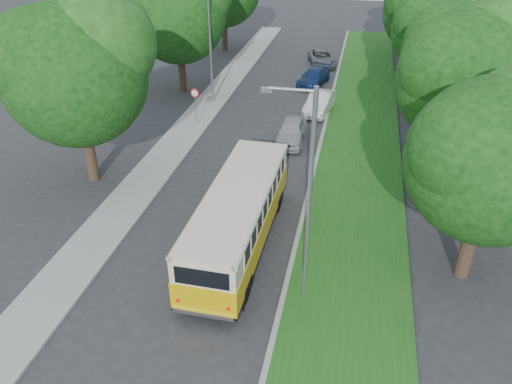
% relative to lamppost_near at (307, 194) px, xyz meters
% --- Properties ---
extents(ground, '(120.00, 120.00, 0.00)m').
position_rel_lamppost_near_xyz_m(ground, '(-4.21, 2.50, -4.37)').
color(ground, '#2A2A2D').
rests_on(ground, ground).
extents(curb, '(0.20, 70.00, 0.15)m').
position_rel_lamppost_near_xyz_m(curb, '(-0.61, 7.50, -4.29)').
color(curb, gray).
rests_on(curb, ground).
extents(grass_verge, '(4.50, 70.00, 0.13)m').
position_rel_lamppost_near_xyz_m(grass_verge, '(1.74, 7.50, -4.30)').
color(grass_verge, '#195516').
rests_on(grass_verge, ground).
extents(sidewalk, '(2.20, 70.00, 0.12)m').
position_rel_lamppost_near_xyz_m(sidewalk, '(-9.01, 7.50, -4.31)').
color(sidewalk, gray).
rests_on(sidewalk, ground).
extents(treeline, '(24.27, 41.91, 9.46)m').
position_rel_lamppost_near_xyz_m(treeline, '(-1.06, 20.49, 1.56)').
color(treeline, '#332319').
rests_on(treeline, ground).
extents(lamppost_near, '(1.71, 0.16, 8.00)m').
position_rel_lamppost_near_xyz_m(lamppost_near, '(0.00, 0.00, 0.00)').
color(lamppost_near, gray).
rests_on(lamppost_near, ground).
extents(lamppost_far, '(1.71, 0.16, 7.50)m').
position_rel_lamppost_near_xyz_m(lamppost_far, '(-8.91, 18.50, -0.25)').
color(lamppost_far, gray).
rests_on(lamppost_far, ground).
extents(warning_sign, '(0.56, 0.10, 2.50)m').
position_rel_lamppost_near_xyz_m(warning_sign, '(-8.71, 14.48, -2.66)').
color(warning_sign, gray).
rests_on(warning_sign, ground).
extents(vintage_bus, '(2.58, 9.46, 2.80)m').
position_rel_lamppost_near_xyz_m(vintage_bus, '(-2.94, 2.45, -2.97)').
color(vintage_bus, '#E9BB07').
rests_on(vintage_bus, ground).
extents(car_silver, '(1.70, 4.02, 1.36)m').
position_rel_lamppost_near_xyz_m(car_silver, '(-2.39, 13.25, -3.69)').
color(car_silver, '#AAAAAF').
rests_on(car_silver, ground).
extents(car_white, '(2.03, 4.28, 1.36)m').
position_rel_lamppost_near_xyz_m(car_white, '(-1.21, 18.38, -3.69)').
color(car_white, silver).
rests_on(car_white, ground).
extents(car_blue, '(2.59, 4.47, 1.22)m').
position_rel_lamppost_near_xyz_m(car_blue, '(-2.26, 24.01, -3.76)').
color(car_blue, navy).
rests_on(car_blue, ground).
extents(car_grey, '(3.05, 4.77, 1.22)m').
position_rel_lamppost_near_xyz_m(car_grey, '(-2.16, 29.53, -3.76)').
color(car_grey, slate).
rests_on(car_grey, ground).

